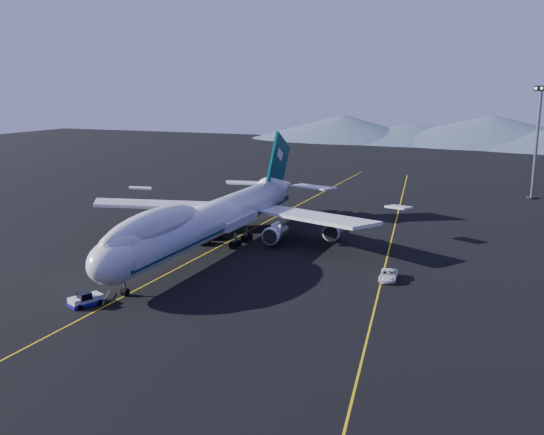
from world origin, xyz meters
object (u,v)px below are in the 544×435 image
at_px(pushback_tug, 86,301).
at_px(service_van, 389,275).
at_px(boeing_747, 212,219).
at_px(floodlight_mast, 537,142).

xyz_separation_m(pushback_tug, service_van, (35.83, 26.43, 0.17)).
xyz_separation_m(boeing_747, service_van, (33.16, -5.24, -5.03)).
bearing_deg(floodlight_mast, service_van, -104.13).
xyz_separation_m(boeing_747, floodlight_mast, (54.17, 78.24, 9.01)).
distance_m(boeing_747, service_van, 33.95).
distance_m(pushback_tug, floodlight_mast, 124.54).
bearing_deg(boeing_747, pushback_tug, -94.82).
relative_size(service_van, floodlight_mast, 0.19).
relative_size(pushback_tug, floodlight_mast, 0.17).
distance_m(service_van, floodlight_mast, 87.21).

